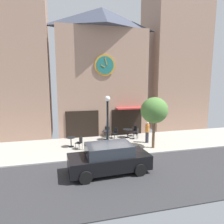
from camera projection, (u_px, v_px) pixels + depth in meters
The scene contains 16 objects.
ground_plane at pixel (114, 159), 12.70m from camera, with size 29.37×10.68×0.13m.
clock_building at pixel (102, 71), 18.10m from camera, with size 7.96×3.50×11.07m.
neighbor_building_left at pixel (10, 54), 16.54m from camera, with size 6.03×3.19×14.07m.
neighbor_building_right at pixel (174, 59), 20.90m from camera, with size 5.60×4.68×14.14m.
street_lamp at pixel (108, 124), 13.64m from camera, with size 0.36×0.36×3.86m.
street_tree at pixel (154, 111), 14.31m from camera, with size 1.96×1.76×3.70m.
cafe_table_center_left at pixel (71, 140), 14.85m from camera, with size 0.65×0.65×0.73m.
cafe_table_rightmost at pixel (107, 133), 16.60m from camera, with size 0.75×0.75×0.75m.
cafe_table_leftmost at pixel (127, 131), 17.22m from camera, with size 0.79×0.79×0.74m.
cafe_chair_curbside at pixel (80, 142), 14.37m from camera, with size 0.56×0.56×0.90m.
cafe_chair_facing_wall at pixel (107, 131), 17.43m from camera, with size 0.53×0.53×0.90m.
cafe_chair_corner at pixel (134, 130), 17.76m from camera, with size 0.53×0.53×0.90m.
cafe_chair_right_end at pixel (115, 132), 17.07m from camera, with size 0.55×0.55×0.90m.
cafe_chair_facing_street at pixel (136, 133), 16.86m from camera, with size 0.55×0.55×0.90m.
pedestrian_orange at pixel (147, 132), 15.82m from camera, with size 0.41×0.41×1.67m.
parked_car_black at pixel (109, 158), 10.77m from camera, with size 4.39×2.19×1.55m.
Camera 1 is at (-3.04, -11.93, 4.93)m, focal length 32.31 mm.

